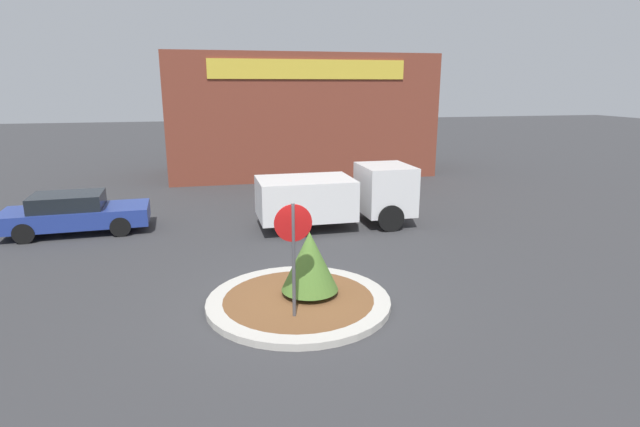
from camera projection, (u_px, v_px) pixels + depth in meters
ground_plane at (299, 305)px, 10.93m from camera, size 120.00×120.00×0.00m
traffic_island at (299, 301)px, 10.91m from camera, size 4.01×4.01×0.15m
stop_sign at (293, 241)px, 9.68m from camera, size 0.74×0.07×2.49m
island_shrub at (310, 261)px, 10.91m from camera, size 1.26×1.26×1.45m
utility_truck at (337, 195)px, 16.74m from camera, size 5.20×2.23×2.03m
storefront_building at (298, 115)px, 26.93m from camera, size 13.52×6.07×6.20m
parked_sedan_blue at (75, 213)px, 16.10m from camera, size 4.51×2.01×1.30m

